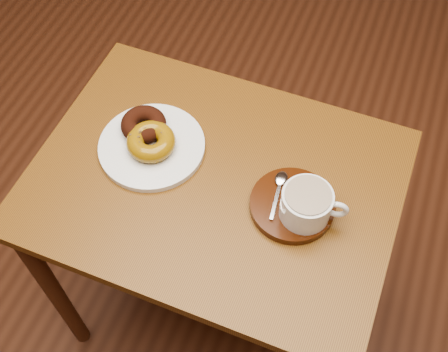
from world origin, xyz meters
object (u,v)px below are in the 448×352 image
(donut_plate, at_px, (152,146))
(saucer, at_px, (292,205))
(cafe_table, at_px, (215,206))
(coffee_cup, at_px, (307,204))

(donut_plate, height_order, saucer, saucer)
(cafe_table, bearing_deg, saucer, -2.33)
(cafe_table, xyz_separation_m, donut_plate, (-0.15, 0.02, 0.11))
(cafe_table, bearing_deg, donut_plate, 171.61)
(cafe_table, height_order, coffee_cup, coffee_cup)
(donut_plate, height_order, coffee_cup, coffee_cup)
(donut_plate, relative_size, saucer, 1.34)
(cafe_table, bearing_deg, coffee_cup, -5.91)
(donut_plate, relative_size, coffee_cup, 1.74)
(cafe_table, distance_m, saucer, 0.20)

